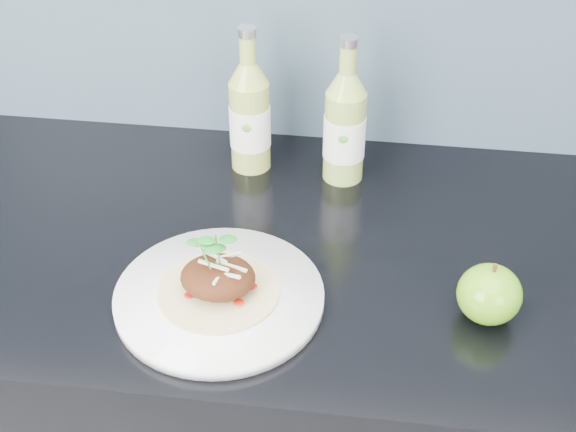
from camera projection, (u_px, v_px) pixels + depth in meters
The scene contains 5 objects.
dinner_plate at pixel (219, 297), 1.02m from camera, with size 0.34×0.34×0.02m.
pork_taco at pixel (218, 275), 0.99m from camera, with size 0.15×0.15×0.10m.
green_apple at pixel (489, 294), 0.98m from camera, with size 0.09×0.09×0.08m.
cider_bottle_left at pixel (250, 116), 1.22m from camera, with size 0.07×0.07×0.23m.
cider_bottle_right at pixel (345, 127), 1.20m from camera, with size 0.08×0.08×0.23m.
Camera 1 is at (0.09, 0.83, 1.60)m, focal length 50.00 mm.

